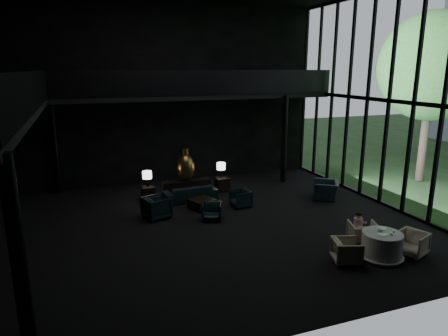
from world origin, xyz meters
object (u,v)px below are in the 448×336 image
object	(u,v)px
console	(186,188)
bronze_urn	(186,167)
window_armchair	(326,187)
dining_chair_east	(412,242)
lounge_armchair_west	(157,205)
dining_chair_west	(347,251)
side_table_right	(222,184)
child	(358,221)
side_table_left	(148,193)
dining_chair_north	(363,233)
table_lamp_left	(147,176)
sofa	(190,190)
coffee_table	(202,204)
table_lamp_right	(221,167)
lounge_armchair_south	(212,212)
dining_table	(381,247)
lounge_armchair_east	(240,198)

from	to	relation	value
console	bronze_urn	distance (m)	0.90
window_armchair	dining_chair_east	bearing A→B (deg)	25.62
lounge_armchair_west	dining_chair_west	distance (m)	6.64
side_table_right	child	bearing A→B (deg)	-72.42
side_table_left	dining_chair_east	world-z (taller)	dining_chair_east
side_table_right	dining_chair_north	xyz separation A→B (m)	(2.09, -6.60, 0.11)
bronze_urn	table_lamp_left	distance (m)	1.62
side_table_right	sofa	xyz separation A→B (m)	(-1.63, -0.72, 0.12)
side_table_right	coffee_table	xyz separation A→B (m)	(-1.46, -1.81, -0.12)
table_lamp_right	sofa	world-z (taller)	table_lamp_right
lounge_armchair_west	lounge_armchair_south	world-z (taller)	lounge_armchair_west
lounge_armchair_south	dining_chair_east	world-z (taller)	dining_chair_east
table_lamp_right	window_armchair	size ratio (longest dim) A/B	0.56
bronze_urn	dining_chair_east	world-z (taller)	bronze_urn
table_lamp_right	dining_table	xyz separation A→B (m)	(2.06, -7.56, -0.73)
table_lamp_right	side_table_right	bearing A→B (deg)	-90.00
dining_table	console	bearing A→B (deg)	116.22
lounge_armchair_west	table_lamp_left	bearing A→B (deg)	-19.05
table_lamp_right	lounge_armchair_east	xyz separation A→B (m)	(-0.01, -2.24, -0.72)
side_table_left	child	world-z (taller)	child
side_table_right	dining_chair_north	size ratio (longest dim) A/B	0.73
bronze_urn	side_table_right	distance (m)	1.84
lounge_armchair_east	dining_table	distance (m)	5.71
console	bronze_urn	world-z (taller)	bronze_urn
window_armchair	lounge_armchair_south	bearing A→B (deg)	-49.69
lounge_armchair_west	window_armchair	distance (m)	6.89
console	table_lamp_left	size ratio (longest dim) A/B	3.23
console	dining_chair_north	distance (m)	7.58
lounge_armchair_east	coffee_table	world-z (taller)	lounge_armchair_east
window_armchair	child	distance (m)	4.37
table_lamp_right	coffee_table	distance (m)	2.59
table_lamp_left	table_lamp_right	xyz separation A→B (m)	(3.20, 0.14, 0.06)
lounge_armchair_south	table_lamp_right	bearing A→B (deg)	88.17
table_lamp_right	sofa	bearing A→B (deg)	-152.00
window_armchair	coffee_table	size ratio (longest dim) A/B	1.33
coffee_table	table_lamp_left	bearing A→B (deg)	133.84
dining_chair_west	table_lamp_left	bearing A→B (deg)	48.77
side_table_right	sofa	size ratio (longest dim) A/B	0.28
bronze_urn	dining_chair_north	world-z (taller)	bronze_urn
child	side_table_right	bearing A→B (deg)	-72.42
dining_table	dining_chair_west	bearing A→B (deg)	173.94
bronze_urn	table_lamp_right	bearing A→B (deg)	5.14
table_lamp_left	window_armchair	bearing A→B (deg)	-19.04
side_table_right	lounge_armchair_south	world-z (taller)	side_table_right
table_lamp_left	lounge_armchair_south	distance (m)	3.58
lounge_armchair_west	dining_chair_east	size ratio (longest dim) A/B	1.30
table_lamp_left	lounge_armchair_west	bearing A→B (deg)	-91.23
table_lamp_right	lounge_armchair_west	world-z (taller)	table_lamp_right
bronze_urn	side_table_right	size ratio (longest dim) A/B	2.22
sofa	dining_table	size ratio (longest dim) A/B	1.74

